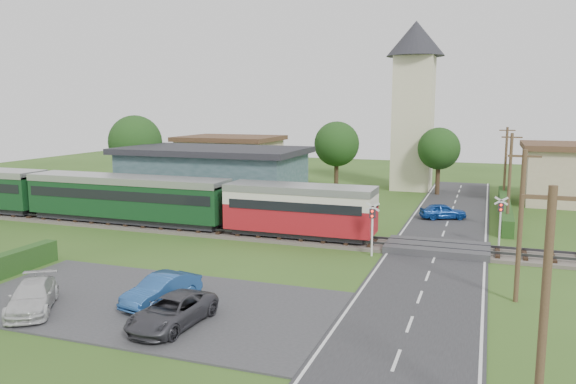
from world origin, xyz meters
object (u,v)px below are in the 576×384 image
(equipment_hut, at_px, (95,193))
(car_on_road, at_px, (443,211))
(car_park_silver, at_px, (32,296))
(pedestrian_far, at_px, (129,200))
(car_park_blue, at_px, (162,290))
(church_tower, at_px, (414,93))
(train, at_px, (92,195))
(station_building, at_px, (213,177))
(house_east, at_px, (572,173))
(crossing_signal_near, at_px, (372,221))
(crossing_signal_far, at_px, (501,214))
(pedestrian_near, at_px, (270,212))
(car_park_dark, at_px, (172,311))
(house_west, at_px, (230,160))

(equipment_hut, xyz_separation_m, car_on_road, (27.53, 7.14, -1.09))
(equipment_hut, height_order, car_on_road, equipment_hut)
(car_park_silver, distance_m, pedestrian_far, 21.55)
(car_park_blue, bearing_deg, pedestrian_far, 140.95)
(church_tower, distance_m, car_on_road, 18.90)
(train, bearing_deg, station_building, 57.53)
(car_on_road, bearing_deg, church_tower, -6.07)
(house_east, xyz_separation_m, crossing_signal_near, (-13.60, -24.41, -0.66))
(church_tower, xyz_separation_m, car_park_silver, (-10.69, -42.50, -9.52))
(church_tower, bearing_deg, train, -128.56)
(crossing_signal_far, distance_m, car_on_road, 9.05)
(station_building, xyz_separation_m, pedestrian_near, (7.96, -6.47, -1.45))
(car_park_blue, bearing_deg, crossing_signal_near, 69.72)
(car_on_road, distance_m, car_park_dark, 27.69)
(crossing_signal_near, relative_size, car_park_dark, 0.74)
(church_tower, bearing_deg, car_on_road, -73.86)
(station_building, xyz_separation_m, car_park_blue, (9.17, -22.91, -1.95))
(equipment_hut, bearing_deg, church_tower, 44.75)
(house_west, distance_m, pedestrian_far, 19.96)
(car_park_blue, distance_m, pedestrian_near, 16.49)
(equipment_hut, height_order, pedestrian_near, equipment_hut)
(car_park_silver, height_order, pedestrian_near, pedestrian_near)
(car_on_road, xyz_separation_m, pedestrian_far, (-24.18, -7.25, 0.68))
(equipment_hut, bearing_deg, pedestrian_near, -2.43)
(equipment_hut, bearing_deg, house_east, 26.32)
(pedestrian_near, bearing_deg, car_park_blue, 71.81)
(car_on_road, bearing_deg, equipment_hut, 82.33)
(house_east, bearing_deg, station_building, -156.56)
(house_west, bearing_deg, car_park_silver, -76.73)
(station_building, distance_m, crossing_signal_far, 24.51)
(crossing_signal_far, distance_m, pedestrian_near, 15.66)
(house_west, height_order, car_park_silver, house_west)
(house_east, relative_size, pedestrian_far, 4.96)
(pedestrian_far, bearing_deg, car_on_road, -89.90)
(pedestrian_far, bearing_deg, house_west, -15.56)
(car_park_silver, relative_size, pedestrian_far, 2.42)
(pedestrian_near, bearing_deg, church_tower, -129.07)
(pedestrian_near, relative_size, pedestrian_far, 0.90)
(pedestrian_far, bearing_deg, car_park_dark, -157.30)
(equipment_hut, height_order, train, train)
(crossing_signal_far, bearing_deg, church_tower, 110.02)
(church_tower, height_order, car_on_road, church_tower)
(crossing_signal_near, xyz_separation_m, pedestrian_near, (-8.44, 4.93, -0.89))
(house_east, height_order, car_park_silver, house_east)
(crossing_signal_near, bearing_deg, church_tower, 92.82)
(pedestrian_far, bearing_deg, car_park_silver, -172.02)
(crossing_signal_near, bearing_deg, station_building, 145.19)
(car_park_silver, xyz_separation_m, pedestrian_near, (3.65, 19.02, 0.55))
(crossing_signal_near, height_order, car_park_blue, crossing_signal_near)
(equipment_hut, distance_m, pedestrian_near, 15.99)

